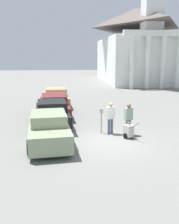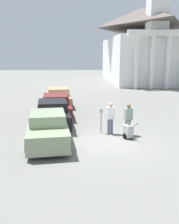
{
  "view_description": "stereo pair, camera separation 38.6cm",
  "coord_description": "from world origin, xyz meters",
  "views": [
    {
      "loc": [
        -1.93,
        -11.44,
        4.16
      ],
      "look_at": [
        -0.66,
        1.87,
        1.1
      ],
      "focal_mm": 40.0,
      "sensor_mm": 36.0,
      "label": 1
    },
    {
      "loc": [
        -1.55,
        -11.47,
        4.16
      ],
      "look_at": [
        -0.66,
        1.87,
        1.1
      ],
      "focal_mm": 40.0,
      "sensor_mm": 36.0,
      "label": 2
    }
  ],
  "objects": [
    {
      "name": "equipment_cart",
      "position": [
        1.22,
        0.5,
        0.39
      ],
      "size": [
        0.62,
        0.97,
        1.0
      ],
      "rotation": [
        0.0,
        0.0,
        0.45
      ],
      "color": "#B2B2AD",
      "rests_on": "ground_plane"
    },
    {
      "name": "parked_car_maroon",
      "position": [
        -2.79,
        6.1,
        0.67
      ],
      "size": [
        2.42,
        5.44,
        1.45
      ],
      "rotation": [
        0.0,
        0.0,
        0.1
      ],
      "color": "maroon",
      "rests_on": "ground_plane"
    },
    {
      "name": "parking_meter",
      "position": [
        -0.05,
        1.47,
        0.94
      ],
      "size": [
        0.18,
        0.09,
        1.35
      ],
      "color": "slate",
      "rests_on": "ground_plane"
    },
    {
      "name": "person_supervisor",
      "position": [
        1.32,
        1.03,
        0.96
      ],
      "size": [
        0.47,
        0.35,
        1.69
      ],
      "rotation": [
        0.0,
        0.0,
        3.48
      ],
      "color": "#665B4C",
      "rests_on": "ground_plane"
    },
    {
      "name": "church",
      "position": [
        9.28,
        28.49,
        5.78
      ],
      "size": [
        10.06,
        19.12,
        20.44
      ],
      "color": "white",
      "rests_on": "ground_plane"
    },
    {
      "name": "parked_car_sage",
      "position": [
        -2.79,
        0.25,
        0.71
      ],
      "size": [
        2.33,
        4.92,
        1.52
      ],
      "rotation": [
        0.0,
        0.0,
        0.1
      ],
      "color": "gray",
      "rests_on": "ground_plane"
    },
    {
      "name": "parked_car_tan",
      "position": [
        -2.79,
        9.52,
        0.68
      ],
      "size": [
        2.41,
        4.94,
        1.47
      ],
      "rotation": [
        0.0,
        0.0,
        0.1
      ],
      "color": "tan",
      "rests_on": "ground_plane"
    },
    {
      "name": "person_worker",
      "position": [
        0.42,
        1.33,
        0.97
      ],
      "size": [
        0.46,
        0.32,
        1.71
      ],
      "rotation": [
        0.0,
        0.0,
        3.39
      ],
      "color": "#515670",
      "rests_on": "ground_plane"
    },
    {
      "name": "parked_car_black",
      "position": [
        -2.79,
        3.29,
        0.71
      ],
      "size": [
        2.36,
        4.87,
        1.52
      ],
      "rotation": [
        0.0,
        0.0,
        0.1
      ],
      "color": "black",
      "rests_on": "ground_plane"
    },
    {
      "name": "ground_plane",
      "position": [
        0.0,
        0.0,
        0.0
      ],
      "size": [
        120.0,
        120.0,
        0.0
      ],
      "primitive_type": "plane",
      "color": "slate"
    }
  ]
}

